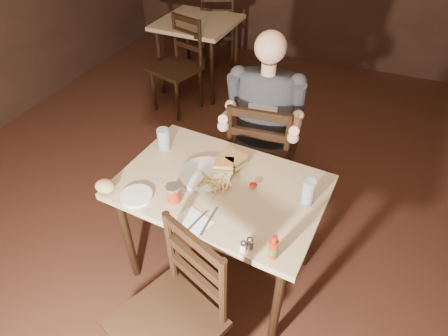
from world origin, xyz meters
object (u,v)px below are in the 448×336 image
at_px(bg_chair_near, 175,68).
at_px(glass_right, 308,192).
at_px(main_table, 221,196).
at_px(syrup_dispenser, 174,193).
at_px(chair_near, 166,325).
at_px(bg_table, 198,29).
at_px(bg_chair_far, 218,32).
at_px(glass_left, 164,139).
at_px(dinner_plate, 205,175).
at_px(diner, 265,102).
at_px(chair_far, 262,155).
at_px(side_plate, 137,196).
at_px(hot_sauce, 274,247).

height_order(bg_chair_near, glass_right, bg_chair_near).
distance_m(main_table, syrup_dispenser, 0.30).
height_order(chair_near, syrup_dispenser, chair_near).
distance_m(bg_table, syrup_dispenser, 2.69).
height_order(main_table, bg_chair_far, bg_chair_far).
xyz_separation_m(bg_chair_near, glass_left, (0.78, -1.55, 0.37)).
bearing_deg(bg_chair_far, dinner_plate, 90.07).
height_order(bg_chair_near, diner, diner).
xyz_separation_m(chair_far, side_plate, (-0.40, -0.93, 0.28)).
bearing_deg(syrup_dispenser, bg_chair_far, 113.97).
height_order(bg_chair_far, syrup_dispenser, bg_chair_far).
relative_size(main_table, bg_table, 1.41).
xyz_separation_m(bg_table, chair_far, (1.26, -1.60, -0.19)).
height_order(bg_chair_near, side_plate, bg_chair_near).
relative_size(main_table, dinner_plate, 4.11).
relative_size(dinner_plate, glass_right, 1.95).
bearing_deg(syrup_dispenser, hot_sauce, -9.36).
relative_size(bg_table, diner, 0.94).
distance_m(chair_far, dinner_plate, 0.71).
distance_m(bg_table, diner, 2.09).
bearing_deg(bg_chair_near, bg_chair_far, 106.71).
height_order(glass_left, syrup_dispenser, glass_left).
relative_size(bg_chair_near, syrup_dispenser, 9.46).
bearing_deg(main_table, glass_right, 5.89).
bearing_deg(main_table, chair_near, -88.80).
height_order(diner, glass_left, diner).
height_order(dinner_plate, side_plate, dinner_plate).
distance_m(diner, side_plate, 0.99).
distance_m(chair_near, glass_left, 1.04).
relative_size(main_table, syrup_dispenser, 11.84).
distance_m(chair_far, glass_left, 0.77).
bearing_deg(bg_chair_near, hot_sauce, -35.03).
height_order(chair_near, bg_chair_near, chair_near).
relative_size(chair_far, glass_left, 7.30).
relative_size(glass_left, side_plate, 0.83).
distance_m(diner, syrup_dispenser, 0.87).
height_order(glass_left, side_plate, glass_left).
relative_size(bg_chair_near, hot_sauce, 6.67).
xyz_separation_m(chair_near, bg_chair_far, (-1.24, 3.50, -0.01)).
xyz_separation_m(bg_chair_near, dinner_plate, (1.12, -1.69, 0.31)).
xyz_separation_m(main_table, glass_left, (-0.44, 0.17, 0.16)).
xyz_separation_m(main_table, dinner_plate, (-0.11, 0.03, 0.10)).
distance_m(chair_near, hot_sauce, 0.63).
height_order(dinner_plate, hot_sauce, hot_sauce).
xyz_separation_m(chair_far, dinner_plate, (-0.14, -0.64, 0.28)).
height_order(bg_table, dinner_plate, dinner_plate).
relative_size(glass_left, syrup_dispenser, 1.37).
relative_size(chair_far, chair_near, 1.04).
xyz_separation_m(dinner_plate, glass_left, (-0.34, 0.14, 0.06)).
bearing_deg(glass_left, diner, 43.42).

